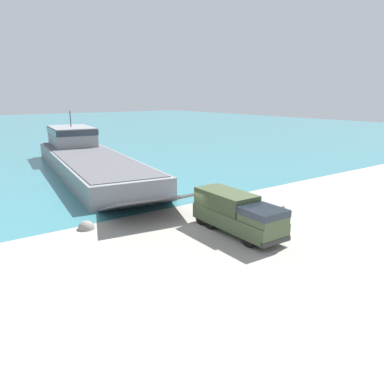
{
  "coord_description": "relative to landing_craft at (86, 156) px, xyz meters",
  "views": [
    {
      "loc": [
        -16.76,
        -22.59,
        9.8
      ],
      "look_at": [
        0.87,
        1.58,
        2.0
      ],
      "focal_mm": 35.0,
      "sensor_mm": 36.0,
      "label": 1
    }
  ],
  "objects": [
    {
      "name": "shoreline_rock_a",
      "position": [
        -8.59,
        -22.44,
        -1.79
      ],
      "size": [
        1.26,
        1.26,
        1.26
      ],
      "primitive_type": "sphere",
      "color": "gray",
      "rests_on": "ground_plane"
    },
    {
      "name": "military_truck",
      "position": [
        0.02,
        -29.74,
        -0.26
      ],
      "size": [
        2.74,
        7.87,
        2.85
      ],
      "rotation": [
        0.0,
        0.0,
        -1.6
      ],
      "color": "#475638",
      "rests_on": "ground_plane"
    },
    {
      "name": "landing_craft",
      "position": [
        0.0,
        0.0,
        0.0
      ],
      "size": [
        13.28,
        40.74,
        7.44
      ],
      "rotation": [
        0.0,
        0.0,
        -0.14
      ],
      "color": "gray",
      "rests_on": "ground_plane"
    },
    {
      "name": "soldier_on_ramp",
      "position": [
        3.55,
        -30.95,
        -0.77
      ],
      "size": [
        0.43,
        0.5,
        1.75
      ],
      "rotation": [
        0.0,
        0.0,
        2.62
      ],
      "color": "#566042",
      "rests_on": "ground_plane"
    },
    {
      "name": "ground_plane",
      "position": [
        -1.05,
        -26.0,
        -1.79
      ],
      "size": [
        240.0,
        240.0,
        0.0
      ],
      "primitive_type": "plane",
      "color": "#9E998E"
    },
    {
      "name": "shoreline_rock_b",
      "position": [
        7.11,
        -21.37,
        -1.79
      ],
      "size": [
        0.63,
        0.63,
        0.63
      ],
      "primitive_type": "sphere",
      "color": "gray",
      "rests_on": "ground_plane"
    }
  ]
}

